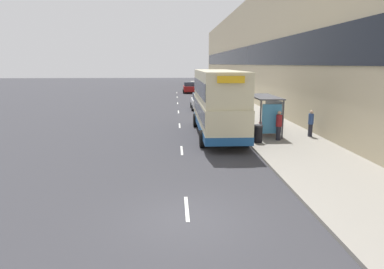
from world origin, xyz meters
The scene contains 18 objects.
ground_plane centered at (0.00, 0.00, 0.00)m, with size 220.00×220.00×0.00m, color #38383D.
pavement centered at (6.50, 38.50, 0.07)m, with size 5.00×93.00×0.14m.
terrace_facade centered at (10.49, 38.50, 6.41)m, with size 3.10×93.00×12.84m.
lane_mark_0 centered at (0.00, 0.88, 0.01)m, with size 0.12×2.00×0.01m.
lane_mark_1 centered at (0.00, 8.68, 0.01)m, with size 0.12×2.00×0.01m.
lane_mark_2 centered at (0.00, 16.48, 0.01)m, with size 0.12×2.00×0.01m.
lane_mark_3 centered at (0.00, 24.28, 0.01)m, with size 0.12×2.00×0.01m.
lane_mark_4 centered at (0.00, 32.08, 0.01)m, with size 0.12×2.00×0.01m.
lane_mark_5 centered at (0.00, 39.88, 0.01)m, with size 0.12×2.00×0.01m.
lane_mark_6 centered at (0.00, 47.67, 0.01)m, with size 0.12×2.00×0.01m.
bus_shelter centered at (5.77, 12.43, 1.88)m, with size 1.60×4.20×2.48m.
double_decker_bus_near centered at (2.47, 12.57, 2.28)m, with size 2.85×10.21×4.30m.
car_0 centered at (2.36, 26.19, 0.85)m, with size 2.01×4.09×1.71m.
car_1 centered at (2.05, 47.16, 0.89)m, with size 2.04×4.17×1.80m.
pedestrian_at_shelter centered at (4.80, 16.58, 1.00)m, with size 0.33×0.33×1.69m.
pedestrian_1 centered at (5.94, 10.39, 1.06)m, with size 0.36×0.36×1.80m.
pedestrian_2 centered at (8.33, 11.41, 1.00)m, with size 0.33×0.33×1.68m.
litter_bin centered at (4.55, 9.87, 0.67)m, with size 0.55×0.55×1.05m.
Camera 1 is at (-0.37, -9.74, 4.72)m, focal length 32.00 mm.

